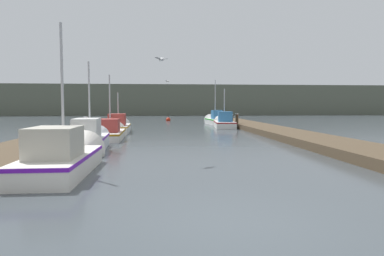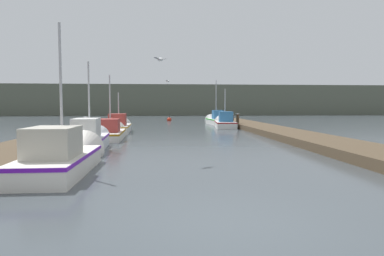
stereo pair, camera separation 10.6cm
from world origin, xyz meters
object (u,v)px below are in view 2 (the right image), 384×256
object	(u,v)px
fishing_boat_0	(66,155)
seagull_lead	(160,59)
fishing_boat_3	(119,126)
mooring_piling_0	(238,121)
fishing_boat_4	(225,123)
fishing_boat_5	(216,120)
mooring_piling_1	(233,120)
fishing_boat_1	(90,139)
fishing_boat_2	(111,132)
mooring_piling_2	(86,129)
channel_buoy	(169,120)
seagull_1	(168,81)

from	to	relation	value
fishing_boat_0	seagull_lead	xyz separation A→B (m)	(2.96, 1.60, 3.22)
fishing_boat_3	mooring_piling_0	distance (m)	10.37
fishing_boat_4	fishing_boat_5	bearing A→B (deg)	95.46
mooring_piling_1	fishing_boat_1	bearing A→B (deg)	-122.05
fishing_boat_2	seagull_lead	world-z (taller)	fishing_boat_2
mooring_piling_2	channel_buoy	distance (m)	24.44
mooring_piling_2	seagull_lead	size ratio (longest dim) A/B	2.89
fishing_boat_4	mooring_piling_2	size ratio (longest dim) A/B	3.70
mooring_piling_0	mooring_piling_1	world-z (taller)	mooring_piling_0
fishing_boat_3	fishing_boat_5	distance (m)	12.96
fishing_boat_4	mooring_piling_0	distance (m)	1.41
fishing_boat_0	fishing_boat_2	xyz separation A→B (m)	(-0.10, 10.02, -0.07)
channel_buoy	seagull_1	size ratio (longest dim) A/B	1.94
fishing_boat_3	channel_buoy	world-z (taller)	fishing_boat_3
fishing_boat_0	fishing_boat_4	xyz separation A→B (m)	(8.57, 19.41, -0.03)
fishing_boat_4	seagull_1	xyz separation A→B (m)	(-5.13, -4.38, 3.38)
mooring_piling_2	seagull_1	xyz separation A→B (m)	(4.58, 6.90, 3.10)
fishing_boat_0	channel_buoy	xyz separation A→B (m)	(3.85, 32.04, -0.29)
fishing_boat_4	channel_buoy	xyz separation A→B (m)	(-4.72, 12.64, -0.26)
fishing_boat_1	fishing_boat_2	distance (m)	4.84
fishing_boat_2	seagull_1	xyz separation A→B (m)	(3.53, 5.00, 3.42)
fishing_boat_3	channel_buoy	distance (m)	17.58
fishing_boat_1	fishing_boat_2	world-z (taller)	fishing_boat_1
fishing_boat_0	fishing_boat_5	world-z (taller)	fishing_boat_5
mooring_piling_2	fishing_boat_4	bearing A→B (deg)	49.27
channel_buoy	seagull_1	world-z (taller)	seagull_1
fishing_boat_1	mooring_piling_2	world-z (taller)	fishing_boat_1
mooring_piling_1	mooring_piling_2	distance (m)	16.90
mooring_piling_1	seagull_1	xyz separation A→B (m)	(-6.22, -6.10, 3.25)
fishing_boat_5	mooring_piling_2	xyz separation A→B (m)	(-9.69, -16.37, 0.26)
fishing_boat_2	mooring_piling_1	size ratio (longest dim) A/B	4.78
fishing_boat_1	fishing_boat_2	bearing A→B (deg)	84.15
fishing_boat_3	mooring_piling_1	distance (m)	11.65
fishing_boat_0	channel_buoy	size ratio (longest dim) A/B	5.19
fishing_boat_2	mooring_piling_2	world-z (taller)	fishing_boat_2
fishing_boat_5	fishing_boat_0	bearing A→B (deg)	-114.12
fishing_boat_0	fishing_boat_1	bearing A→B (deg)	93.36
mooring_piling_1	fishing_boat_3	bearing A→B (deg)	-147.93
channel_buoy	mooring_piling_0	bearing A→B (deg)	-67.32
fishing_boat_2	mooring_piling_1	distance (m)	14.77
fishing_boat_0	fishing_boat_4	bearing A→B (deg)	66.00
mooring_piling_0	seagull_lead	size ratio (longest dim) A/B	2.63
fishing_boat_5	mooring_piling_0	xyz separation A→B (m)	(1.00, -6.08, 0.20)
fishing_boat_0	mooring_piling_0	size ratio (longest dim) A/B	4.39
fishing_boat_0	fishing_boat_4	size ratio (longest dim) A/B	1.08
seagull_lead	fishing_boat_4	bearing A→B (deg)	28.81
fishing_boat_0	seagull_1	bearing A→B (deg)	76.95
fishing_boat_4	mooring_piling_1	distance (m)	2.03
fishing_boat_5	seagull_1	bearing A→B (deg)	-123.22
seagull_lead	seagull_1	xyz separation A→B (m)	(0.47, 13.42, 0.13)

